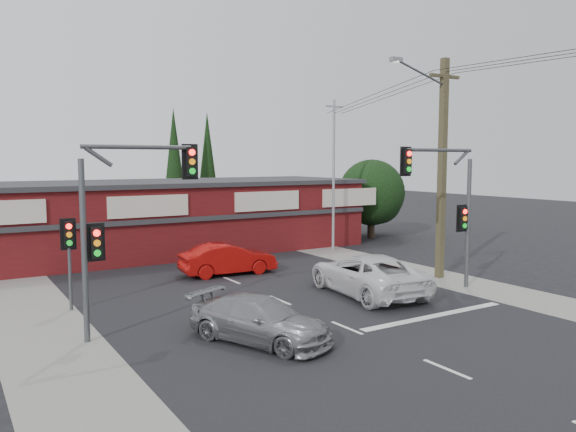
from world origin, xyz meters
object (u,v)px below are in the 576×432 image
red_sedan (228,259)px  utility_pole (440,161)px  silver_suv (260,320)px  shop_building (144,217)px  white_suv (367,274)px

red_sedan → utility_pole: 10.87m
silver_suv → shop_building: shop_building is taller
white_suv → shop_building: size_ratio=0.22×
white_suv → silver_suv: 7.28m
silver_suv → red_sedan: red_sedan is taller
white_suv → silver_suv: (-6.63, -3.00, -0.15)m
silver_suv → red_sedan: bearing=45.1°
silver_suv → shop_building: bearing=58.8°
shop_building → red_sedan: bearing=-79.7°
silver_suv → red_sedan: 10.19m
white_suv → shop_building: shop_building is taller
silver_suv → utility_pole: bearing=-6.7°
utility_pole → silver_suv: bearing=-162.1°
shop_building → white_suv: bearing=-72.8°
red_sedan → shop_building: bearing=14.6°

